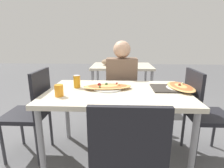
{
  "coord_description": "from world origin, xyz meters",
  "views": [
    {
      "loc": [
        0.02,
        -1.57,
        1.19
      ],
      "look_at": [
        -0.05,
        0.02,
        0.78
      ],
      "focal_mm": 28.0,
      "sensor_mm": 36.0,
      "label": 1
    }
  ],
  "objects_px": {
    "chair_side_left": "(32,109)",
    "soda_can": "(77,82)",
    "chair_side_right": "(203,110)",
    "person_seated": "(122,78)",
    "pizza_main": "(107,87)",
    "dining_table": "(117,98)",
    "pizza_second": "(181,87)",
    "chair_far_seated": "(121,90)",
    "chair_near_camera": "(127,165)",
    "drink_glass": "(59,91)"
  },
  "relations": [
    {
      "from": "chair_near_camera",
      "to": "pizza_second",
      "type": "distance_m",
      "value": 1.02
    },
    {
      "from": "pizza_main",
      "to": "soda_can",
      "type": "relative_size",
      "value": 3.9
    },
    {
      "from": "dining_table",
      "to": "pizza_second",
      "type": "distance_m",
      "value": 0.63
    },
    {
      "from": "chair_side_left",
      "to": "soda_can",
      "type": "relative_size",
      "value": 7.26
    },
    {
      "from": "dining_table",
      "to": "soda_can",
      "type": "relative_size",
      "value": 10.53
    },
    {
      "from": "chair_side_right",
      "to": "pizza_main",
      "type": "xyz_separation_m",
      "value": [
        -0.94,
        -0.01,
        0.23
      ]
    },
    {
      "from": "chair_near_camera",
      "to": "person_seated",
      "type": "height_order",
      "value": "person_seated"
    },
    {
      "from": "person_seated",
      "to": "chair_near_camera",
      "type": "bearing_deg",
      "value": 90.76
    },
    {
      "from": "soda_can",
      "to": "pizza_second",
      "type": "height_order",
      "value": "soda_can"
    },
    {
      "from": "drink_glass",
      "to": "chair_far_seated",
      "type": "bearing_deg",
      "value": 59.89
    },
    {
      "from": "chair_far_seated",
      "to": "drink_glass",
      "type": "xyz_separation_m",
      "value": [
        -0.54,
        -0.93,
        0.26
      ]
    },
    {
      "from": "chair_side_left",
      "to": "soda_can",
      "type": "height_order",
      "value": "chair_side_left"
    },
    {
      "from": "dining_table",
      "to": "pizza_main",
      "type": "distance_m",
      "value": 0.14
    },
    {
      "from": "pizza_second",
      "to": "chair_far_seated",
      "type": "bearing_deg",
      "value": 130.72
    },
    {
      "from": "pizza_second",
      "to": "person_seated",
      "type": "bearing_deg",
      "value": 136.21
    },
    {
      "from": "chair_side_left",
      "to": "chair_side_right",
      "type": "distance_m",
      "value": 1.69
    },
    {
      "from": "chair_far_seated",
      "to": "drink_glass",
      "type": "height_order",
      "value": "chair_far_seated"
    },
    {
      "from": "pizza_second",
      "to": "pizza_main",
      "type": "bearing_deg",
      "value": -177.97
    },
    {
      "from": "person_seated",
      "to": "drink_glass",
      "type": "relative_size",
      "value": 11.73
    },
    {
      "from": "pizza_main",
      "to": "chair_side_right",
      "type": "bearing_deg",
      "value": 0.33
    },
    {
      "from": "chair_side_left",
      "to": "chair_near_camera",
      "type": "bearing_deg",
      "value": -129.8
    },
    {
      "from": "chair_side_left",
      "to": "pizza_second",
      "type": "xyz_separation_m",
      "value": [
        1.46,
        0.06,
        0.23
      ]
    },
    {
      "from": "dining_table",
      "to": "person_seated",
      "type": "relative_size",
      "value": 1.12
    },
    {
      "from": "soda_can",
      "to": "pizza_main",
      "type": "bearing_deg",
      "value": -6.15
    },
    {
      "from": "chair_near_camera",
      "to": "dining_table",
      "type": "bearing_deg",
      "value": 95.37
    },
    {
      "from": "chair_side_right",
      "to": "person_seated",
      "type": "xyz_separation_m",
      "value": [
        -0.79,
        0.56,
        0.19
      ]
    },
    {
      "from": "chair_far_seated",
      "to": "pizza_main",
      "type": "bearing_deg",
      "value": 78.14
    },
    {
      "from": "person_seated",
      "to": "pizza_second",
      "type": "xyz_separation_m",
      "value": [
        0.57,
        -0.54,
        0.04
      ]
    },
    {
      "from": "pizza_main",
      "to": "soda_can",
      "type": "xyz_separation_m",
      "value": [
        -0.31,
        0.03,
        0.04
      ]
    },
    {
      "from": "dining_table",
      "to": "chair_side_left",
      "type": "height_order",
      "value": "chair_side_left"
    },
    {
      "from": "chair_far_seated",
      "to": "dining_table",
      "type": "bearing_deg",
      "value": 86.02
    },
    {
      "from": "drink_glass",
      "to": "chair_near_camera",
      "type": "bearing_deg",
      "value": -45.29
    },
    {
      "from": "chair_side_left",
      "to": "person_seated",
      "type": "height_order",
      "value": "person_seated"
    },
    {
      "from": "dining_table",
      "to": "chair_far_seated",
      "type": "height_order",
      "value": "chair_far_seated"
    },
    {
      "from": "chair_side_left",
      "to": "chair_side_right",
      "type": "xyz_separation_m",
      "value": [
        1.69,
        0.05,
        0.0
      ]
    },
    {
      "from": "person_seated",
      "to": "drink_glass",
      "type": "distance_m",
      "value": 0.97
    },
    {
      "from": "pizza_second",
      "to": "chair_side_left",
      "type": "bearing_deg",
      "value": -177.46
    },
    {
      "from": "dining_table",
      "to": "chair_side_right",
      "type": "distance_m",
      "value": 0.86
    },
    {
      "from": "dining_table",
      "to": "pizza_main",
      "type": "xyz_separation_m",
      "value": [
        -0.09,
        0.06,
        0.09
      ]
    },
    {
      "from": "chair_far_seated",
      "to": "pizza_second",
      "type": "xyz_separation_m",
      "value": [
        0.57,
        -0.66,
        0.23
      ]
    },
    {
      "from": "dining_table",
      "to": "drink_glass",
      "type": "relative_size",
      "value": 13.13
    },
    {
      "from": "chair_side_left",
      "to": "soda_can",
      "type": "bearing_deg",
      "value": -80.77
    },
    {
      "from": "chair_side_left",
      "to": "pizza_second",
      "type": "bearing_deg",
      "value": -87.46
    },
    {
      "from": "chair_side_right",
      "to": "pizza_second",
      "type": "relative_size",
      "value": 2.1
    },
    {
      "from": "person_seated",
      "to": "chair_side_right",
      "type": "bearing_deg",
      "value": 144.73
    },
    {
      "from": "chair_near_camera",
      "to": "chair_side_left",
      "type": "distance_m",
      "value": 1.19
    },
    {
      "from": "chair_far_seated",
      "to": "chair_side_left",
      "type": "relative_size",
      "value": 1.0
    },
    {
      "from": "person_seated",
      "to": "soda_can",
      "type": "bearing_deg",
      "value": 49.93
    },
    {
      "from": "soda_can",
      "to": "drink_glass",
      "type": "xyz_separation_m",
      "value": [
        -0.09,
        -0.28,
        -0.01
      ]
    },
    {
      "from": "person_seated",
      "to": "soda_can",
      "type": "xyz_separation_m",
      "value": [
        -0.45,
        -0.53,
        0.08
      ]
    }
  ]
}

